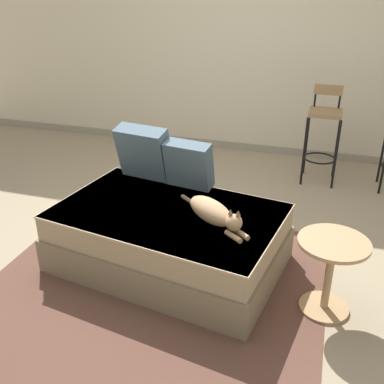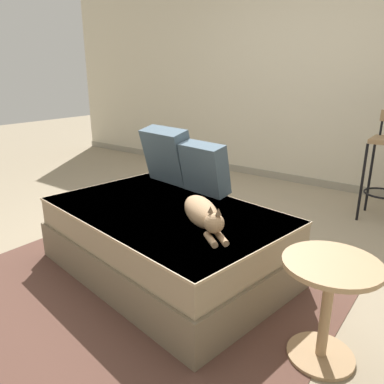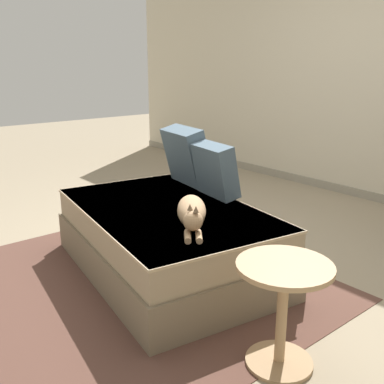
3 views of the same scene
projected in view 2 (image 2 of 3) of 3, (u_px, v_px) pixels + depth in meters
ground_plane at (200, 249)px, 2.91m from camera, size 16.00×16.00×0.00m
wall_back_panel at (316, 73)px, 4.22m from camera, size 8.00×0.10×2.60m
wall_baseboard_trim at (304, 180)px, 4.57m from camera, size 8.00×0.02×0.09m
area_rug at (136, 289)px, 2.38m from camera, size 2.31×2.13×0.01m
couch at (166, 240)px, 2.54m from camera, size 1.75×1.27×0.46m
throw_pillow_corner at (168, 155)px, 2.97m from camera, size 0.46×0.32×0.45m
throw_pillow_middle at (204, 168)px, 2.71m from camera, size 0.39×0.26×0.38m
cat at (203, 213)px, 2.19m from camera, size 0.61×0.53×0.19m
side_table at (328, 297)px, 1.72m from camera, size 0.44×0.44×0.52m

